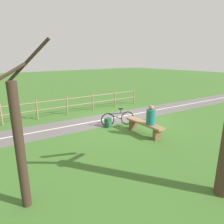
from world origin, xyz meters
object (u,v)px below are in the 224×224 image
bicycle (118,118)px  bench (144,126)px  backpack (108,123)px  tree_far_left (18,138)px  person_seated (151,116)px

bicycle → bench: bearing=118.7°
bicycle → backpack: bicycle is taller
tree_far_left → bench: bearing=-75.6°
bench → backpack: bearing=25.7°
person_seated → bicycle: person_seated is taller
backpack → person_seated: bearing=-161.5°
person_seated → bicycle: size_ratio=0.52×
person_seated → bench: bearing=-0.0°
person_seated → backpack: person_seated is taller
bench → tree_far_left: bearing=107.5°
person_seated → tree_far_left: size_ratio=0.23×
person_seated → tree_far_left: 5.25m
person_seated → bicycle: (1.86, 0.17, -0.51)m
bench → bicycle: bearing=10.1°
backpack → tree_far_left: (-2.95, 4.45, 1.36)m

